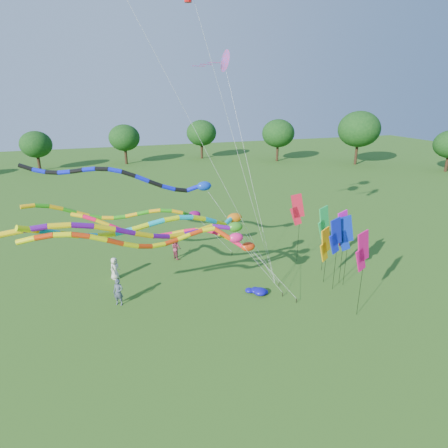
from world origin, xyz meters
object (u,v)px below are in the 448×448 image
object	(u,v)px
blue_nylon_heap	(256,290)
person_b	(118,292)
person_a	(115,268)
person_c	(176,248)
tube_kite_orange	(168,238)
tube_kite_red	(185,235)

from	to	relation	value
blue_nylon_heap	person_b	distance (m)	8.81
person_a	person_c	bearing A→B (deg)	-23.57
person_a	person_c	xyz separation A→B (m)	(4.83, 2.02, 0.06)
tube_kite_orange	blue_nylon_heap	xyz separation A→B (m)	(5.95, 1.76, -5.08)
person_b	blue_nylon_heap	bearing A→B (deg)	18.45
tube_kite_orange	person_b	size ratio (longest dim) A/B	8.06
person_c	tube_kite_orange	bearing A→B (deg)	142.97
tube_kite_red	person_a	distance (m)	6.96
blue_nylon_heap	person_a	size ratio (longest dim) A/B	1.02
tube_kite_red	blue_nylon_heap	xyz separation A→B (m)	(4.51, -0.75, -4.15)
tube_kite_red	person_c	bearing A→B (deg)	106.54
person_b	person_c	world-z (taller)	person_b
tube_kite_red	tube_kite_orange	xyz separation A→B (m)	(-1.44, -2.52, 0.93)
person_b	person_a	bearing A→B (deg)	117.82
tube_kite_red	person_c	xyz separation A→B (m)	(0.67, 6.32, -3.49)
tube_kite_orange	blue_nylon_heap	bearing A→B (deg)	10.85
blue_nylon_heap	person_b	bearing A→B (deg)	170.74
blue_nylon_heap	person_c	bearing A→B (deg)	118.51
tube_kite_red	person_c	distance (m)	7.25
blue_nylon_heap	person_a	bearing A→B (deg)	149.78
tube_kite_red	person_c	size ratio (longest dim) A/B	7.26
tube_kite_orange	person_c	xyz separation A→B (m)	(2.11, 8.83, -4.42)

